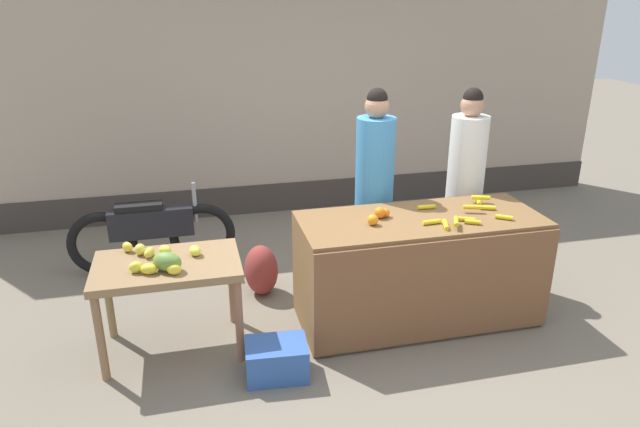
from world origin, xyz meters
name	(u,v)px	position (x,y,z in m)	size (l,w,h in m)	color
ground_plane	(362,323)	(0.00, 0.00, 0.00)	(24.00, 24.00, 0.00)	#756B5B
market_wall_back	(293,89)	(0.00, 2.89, 1.50)	(8.20, 0.23, 3.06)	tan
fruit_stall_counter	(418,269)	(0.47, -0.01, 0.45)	(1.96, 0.81, 0.91)	brown
side_table_wooden	(168,274)	(-1.53, 0.00, 0.64)	(1.07, 0.67, 0.74)	olive
banana_bunch_pile	(465,213)	(0.82, -0.05, 0.94)	(0.76, 0.60, 0.07)	gold
orange_pile	(379,215)	(0.12, 0.03, 0.95)	(0.23, 0.22, 0.09)	orange
mango_papaya_pile	(161,259)	(-1.56, -0.05, 0.79)	(0.61, 0.58, 0.14)	#DFDE46
vendor_woman_blue_shirt	(374,191)	(0.28, 0.64, 0.93)	(0.34, 0.34, 1.85)	#33333D
vendor_woman_white_shirt	(465,185)	(1.18, 0.66, 0.91)	(0.34, 0.34, 1.81)	#33333D
parked_motorcycle	(152,232)	(-1.70, 1.44, 0.40)	(1.60, 0.18, 0.88)	black
produce_crate	(277,359)	(-0.81, -0.52, 0.13)	(0.44, 0.32, 0.26)	#3359A5
produce_sack	(261,270)	(-0.74, 0.71, 0.23)	(0.36, 0.30, 0.47)	maroon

